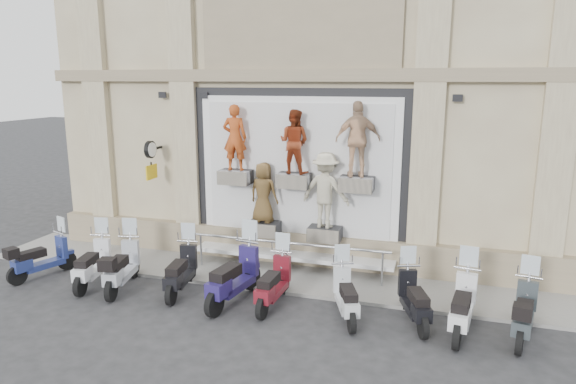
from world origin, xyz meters
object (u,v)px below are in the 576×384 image
Objects in this scene: scooter_h at (415,289)px; clock_sign_bracket at (151,155)px; guard_rail at (287,260)px; scooter_e at (234,266)px; scooter_f at (273,274)px; scooter_c at (121,257)px; scooter_g at (346,286)px; scooter_i at (463,295)px; scooter_d at (181,262)px; scooter_b at (92,255)px; scooter_a at (41,250)px; scooter_j at (525,302)px.

clock_sign_bracket is at bearing 144.64° from scooter_h.
scooter_e is (-0.67, -1.68, 0.38)m from guard_rail.
scooter_e is at bearing -171.97° from scooter_f.
scooter_c is at bearing -78.04° from clock_sign_bracket.
scooter_h is (1.33, 0.20, 0.01)m from scooter_g.
scooter_d is at bearing -173.59° from scooter_i.
scooter_b reaches higher than scooter_g.
scooter_c is at bearing -171.79° from scooter_i.
guard_rail is 1.62m from scooter_f.
scooter_a is at bearing -163.44° from guard_rail.
scooter_d reaches higher than guard_rail.
scooter_f reaches higher than scooter_a.
scooter_a is 5.07m from scooter_e.
guard_rail is 4.57m from clock_sign_bracket.
scooter_a is 8.85m from scooter_h.
scooter_b is 9.35m from scooter_j.
scooter_f is at bearing -10.51° from scooter_d.
scooter_d reaches higher than scooter_h.
scooter_d is 3.82m from scooter_g.
scooter_i is (9.75, 0.06, 0.07)m from scooter_a.
scooter_j is at bearing -12.11° from scooter_c.
scooter_d reaches higher than scooter_j.
clock_sign_bracket is 0.59× the size of scooter_a.
guard_rail is 2.92× the size of scooter_a.
scooter_c reaches higher than scooter_j.
scooter_d is at bearing -168.71° from scooter_j.
scooter_g is at bearing 19.54° from scooter_a.
scooter_i is at bearing -19.51° from scooter_g.
clock_sign_bracket is at bearing 172.45° from scooter_i.
scooter_b is (-4.24, -1.74, 0.28)m from guard_rail.
guard_rail is at bearing 165.11° from scooter_i.
clock_sign_bracket is at bearing 69.07° from scooter_b.
scooter_f is (0.87, 0.09, -0.12)m from scooter_e.
scooter_h is (8.85, 0.20, 0.00)m from scooter_a.
scooter_e reaches higher than scooter_d.
scooter_j is (7.14, -0.01, -0.01)m from scooter_d.
scooter_c is 8.54m from scooter_j.
scooter_a is 0.92× the size of scooter_c.
clock_sign_bracket reaches higher than scooter_g.
scooter_g is 2.23m from scooter_i.
scooter_c is at bearing -175.56° from scooter_f.
clock_sign_bracket is at bearing 138.00° from scooter_g.
scooter_a is 0.83× the size of scooter_e.
scooter_d is 1.37m from scooter_e.
scooter_e is 1.16× the size of scooter_f.
clock_sign_bracket reaches higher than scooter_b.
scooter_g is at bearing -43.74° from guard_rail.
scooter_a is at bearing -172.24° from scooter_i.
scooter_c is (0.81, -0.01, 0.03)m from scooter_b.
scooter_h reaches higher than scooter_a.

